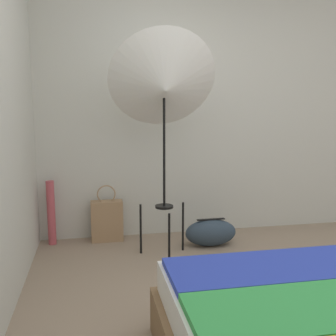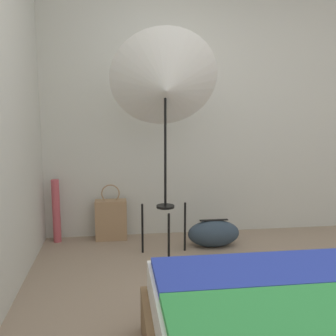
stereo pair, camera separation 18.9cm
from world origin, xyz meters
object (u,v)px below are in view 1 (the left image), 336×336
photo_umbrella (164,86)px  tote_bag (107,220)px  paper_roll (51,213)px  duffel_bag (211,233)px

photo_umbrella → tote_bag: (-0.49, 0.52, -1.30)m
tote_bag → paper_roll: size_ratio=0.90×
photo_umbrella → duffel_bag: photo_umbrella is taller
duffel_bag → paper_roll: bearing=167.7°
duffel_bag → tote_bag: bearing=161.1°
tote_bag → duffel_bag: 1.03m
photo_umbrella → duffel_bag: 1.47m
photo_umbrella → tote_bag: photo_umbrella is taller
photo_umbrella → paper_roll: bearing=153.1°
tote_bag → paper_roll: 0.54m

